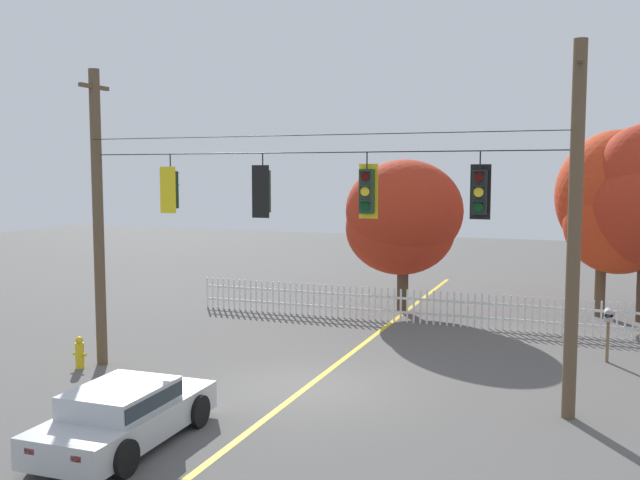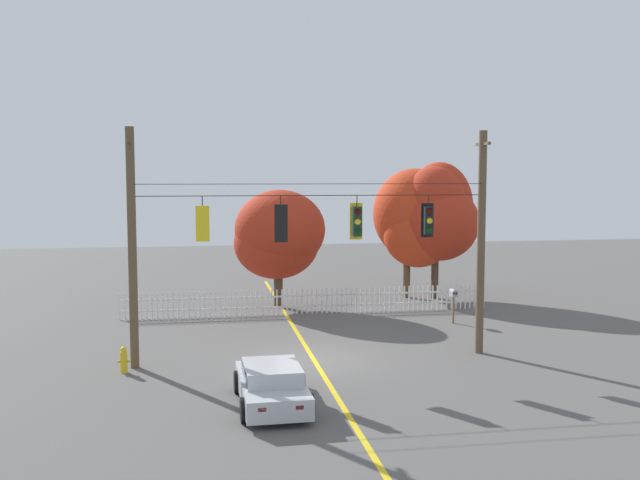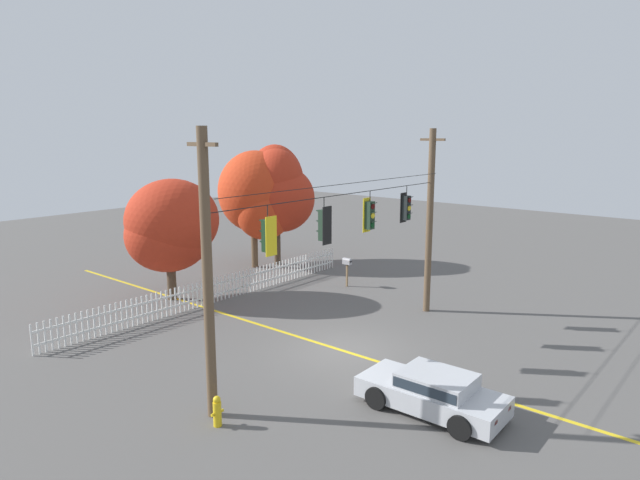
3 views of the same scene
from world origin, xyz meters
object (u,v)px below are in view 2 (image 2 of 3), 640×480
fire_hydrant (124,360)px  roadside_mailbox (453,295)px  traffic_signal_northbound_primary (281,223)px  autumn_maple_near_fence (278,235)px  parked_car (272,383)px  traffic_signal_westbound_side (428,220)px  traffic_signal_eastbound_side (203,223)px  autumn_maple_mid (416,220)px  traffic_signal_southbound_primary (357,221)px  autumn_oak_far_east (438,212)px

fire_hydrant → roadside_mailbox: bearing=23.1°
traffic_signal_northbound_primary → roadside_mailbox: traffic_signal_northbound_primary is taller
autumn_maple_near_fence → parked_car: size_ratio=1.37×
roadside_mailbox → autumn_maple_near_fence: bearing=145.4°
traffic_signal_westbound_side → autumn_maple_near_fence: (-4.05, 9.60, -1.25)m
traffic_signal_westbound_side → roadside_mailbox: bearing=60.6°
traffic_signal_eastbound_side → traffic_signal_westbound_side: bearing=0.1°
traffic_signal_northbound_primary → autumn_maple_mid: (8.14, 11.48, -0.67)m
traffic_signal_northbound_primary → autumn_maple_near_fence: bearing=84.3°
traffic_signal_westbound_side → autumn_maple_mid: 11.90m
traffic_signal_westbound_side → autumn_maple_near_fence: autumn_maple_near_fence is taller
roadside_mailbox → traffic_signal_northbound_primary: bearing=-147.7°
traffic_signal_northbound_primary → autumn_maple_mid: size_ratio=0.23×
fire_hydrant → roadside_mailbox: roadside_mailbox is taller
traffic_signal_westbound_side → parked_car: size_ratio=0.36×
parked_car → fire_hydrant: size_ratio=4.82×
traffic_signal_northbound_primary → parked_car: 6.03m
autumn_maple_mid → fire_hydrant: size_ratio=7.84×
traffic_signal_northbound_primary → traffic_signal_southbound_primary: same height
parked_car → autumn_maple_near_fence: bearing=83.0°
autumn_maple_mid → autumn_oak_far_east: bearing=-32.9°
traffic_signal_southbound_primary → traffic_signal_eastbound_side: bearing=-179.8°
fire_hydrant → traffic_signal_southbound_primary: bearing=4.1°
traffic_signal_eastbound_side → roadside_mailbox: size_ratio=1.01×
autumn_maple_mid → fire_hydrant: 18.15m
autumn_maple_near_fence → autumn_maple_mid: autumn_maple_mid is taller
parked_car → roadside_mailbox: roadside_mailbox is taller
traffic_signal_eastbound_side → autumn_oak_far_east: 15.90m
parked_car → fire_hydrant: parked_car is taller
traffic_signal_northbound_primary → traffic_signal_southbound_primary: bearing=0.4°
traffic_signal_westbound_side → autumn_maple_mid: autumn_maple_mid is taller
traffic_signal_northbound_primary → parked_car: size_ratio=0.38×
traffic_signal_eastbound_side → parked_car: (1.75, -4.45, -4.02)m
fire_hydrant → traffic_signal_eastbound_side: bearing=12.0°
roadside_mailbox → autumn_oak_far_east: bearing=77.4°
traffic_signal_northbound_primary → parked_car: traffic_signal_northbound_primary is taller
fire_hydrant → roadside_mailbox: 13.91m
fire_hydrant → roadside_mailbox: size_ratio=0.58×
autumn_maple_mid → roadside_mailbox: bearing=-93.2°
traffic_signal_southbound_primary → parked_car: (-3.30, -4.47, -4.03)m
traffic_signal_southbound_primary → roadside_mailbox: 7.95m
traffic_signal_northbound_primary → roadside_mailbox: size_ratio=1.05×
parked_car → roadside_mailbox: bearing=47.7°
autumn_oak_far_east → fire_hydrant: bearing=-141.1°
fire_hydrant → traffic_signal_westbound_side: bearing=3.1°
autumn_maple_near_fence → roadside_mailbox: autumn_maple_near_fence is taller
traffic_signal_northbound_primary → traffic_signal_westbound_side: size_ratio=1.05×
traffic_signal_westbound_side → autumn_oak_far_east: 11.59m
traffic_signal_westbound_side → autumn_oak_far_east: autumn_oak_far_east is taller
traffic_signal_eastbound_side → autumn_maple_near_fence: size_ratio=0.26×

